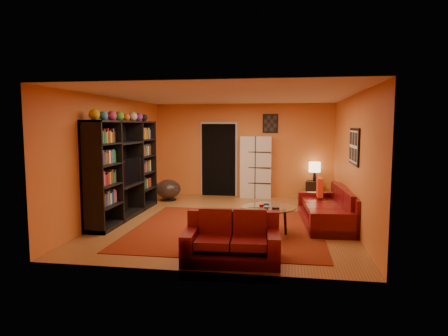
% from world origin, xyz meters
% --- Properties ---
extents(floor, '(6.00, 6.00, 0.00)m').
position_xyz_m(floor, '(0.00, 0.00, 0.00)').
color(floor, brown).
rests_on(floor, ground).
extents(ceiling, '(6.00, 6.00, 0.00)m').
position_xyz_m(ceiling, '(0.00, 0.00, 2.60)').
color(ceiling, white).
rests_on(ceiling, wall_back).
extents(wall_back, '(6.00, 0.00, 6.00)m').
position_xyz_m(wall_back, '(0.00, 3.00, 1.30)').
color(wall_back, '#CC6A2C').
rests_on(wall_back, floor).
extents(wall_front, '(6.00, 0.00, 6.00)m').
position_xyz_m(wall_front, '(0.00, -3.00, 1.30)').
color(wall_front, '#CC6A2C').
rests_on(wall_front, floor).
extents(wall_left, '(0.00, 6.00, 6.00)m').
position_xyz_m(wall_left, '(-2.50, 0.00, 1.30)').
color(wall_left, '#CC6A2C').
rests_on(wall_left, floor).
extents(wall_right, '(0.00, 6.00, 6.00)m').
position_xyz_m(wall_right, '(2.50, 0.00, 1.30)').
color(wall_right, '#CC6A2C').
rests_on(wall_right, floor).
extents(rug, '(3.60, 3.60, 0.01)m').
position_xyz_m(rug, '(0.10, -0.70, 0.01)').
color(rug, '#561709').
rests_on(rug, floor).
extents(doorway, '(0.95, 0.10, 2.04)m').
position_xyz_m(doorway, '(-0.70, 2.96, 1.02)').
color(doorway, black).
rests_on(doorway, floor).
extents(wall_art_right, '(0.03, 1.00, 0.70)m').
position_xyz_m(wall_art_right, '(2.48, -0.30, 1.60)').
color(wall_art_right, black).
rests_on(wall_art_right, wall_right).
extents(wall_art_back, '(0.42, 0.03, 0.52)m').
position_xyz_m(wall_art_back, '(0.75, 2.98, 2.05)').
color(wall_art_back, black).
rests_on(wall_art_back, wall_back).
extents(entertainment_unit, '(0.45, 3.00, 2.10)m').
position_xyz_m(entertainment_unit, '(-2.27, 0.00, 1.05)').
color(entertainment_unit, black).
rests_on(entertainment_unit, floor).
extents(tv, '(1.01, 0.13, 0.58)m').
position_xyz_m(tv, '(-2.23, 0.02, 1.01)').
color(tv, black).
rests_on(tv, entertainment_unit).
extents(sofa, '(1.13, 2.44, 0.85)m').
position_xyz_m(sofa, '(2.14, 0.06, 0.28)').
color(sofa, '#530B0F').
rests_on(sofa, rug).
extents(loveseat, '(1.46, 0.93, 0.85)m').
position_xyz_m(loveseat, '(0.42, -2.42, 0.29)').
color(loveseat, '#530B0F').
rests_on(loveseat, rug).
extents(throw_pillow, '(0.12, 0.42, 0.42)m').
position_xyz_m(throw_pillow, '(1.95, 0.82, 0.63)').
color(throw_pillow, '#EF3D1A').
rests_on(throw_pillow, sofa).
extents(coffee_table, '(1.01, 1.01, 0.50)m').
position_xyz_m(coffee_table, '(0.90, -0.93, 0.46)').
color(coffee_table, silver).
rests_on(coffee_table, floor).
extents(storage_cabinet, '(0.87, 0.42, 1.70)m').
position_xyz_m(storage_cabinet, '(0.37, 2.80, 0.85)').
color(storage_cabinet, beige).
rests_on(storage_cabinet, floor).
extents(bowl_chair, '(0.68, 0.68, 0.56)m').
position_xyz_m(bowl_chair, '(-1.91, 2.00, 0.30)').
color(bowl_chair, black).
rests_on(bowl_chair, floor).
extents(side_table, '(0.48, 0.48, 0.50)m').
position_xyz_m(side_table, '(1.96, 2.74, 0.25)').
color(side_table, black).
rests_on(side_table, floor).
extents(table_lamp, '(0.31, 0.31, 0.52)m').
position_xyz_m(table_lamp, '(1.96, 2.74, 0.87)').
color(table_lamp, black).
rests_on(table_lamp, side_table).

